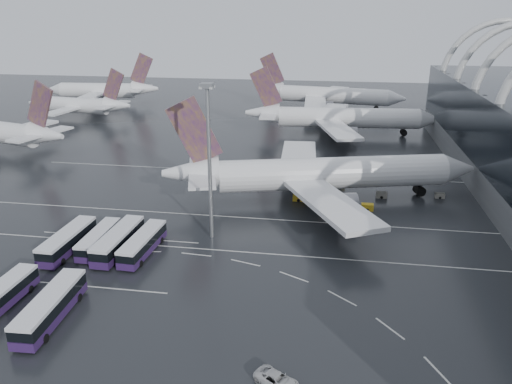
# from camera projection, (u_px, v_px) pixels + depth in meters

# --- Properties ---
(ground) EXTENTS (420.00, 420.00, 0.00)m
(ground) POSITION_uv_depth(u_px,v_px,m) (257.00, 247.00, 81.88)
(ground) COLOR black
(ground) RESTS_ON ground
(lane_marking_near) EXTENTS (120.00, 0.25, 0.01)m
(lane_marking_near) POSITION_uv_depth(u_px,v_px,m) (255.00, 253.00, 80.03)
(lane_marking_near) COLOR beige
(lane_marking_near) RESTS_ON ground
(lane_marking_mid) EXTENTS (120.00, 0.25, 0.01)m
(lane_marking_mid) POSITION_uv_depth(u_px,v_px,m) (267.00, 219.00, 93.01)
(lane_marking_mid) COLOR beige
(lane_marking_mid) RESTS_ON ground
(lane_marking_far) EXTENTS (120.00, 0.25, 0.01)m
(lane_marking_far) POSITION_uv_depth(u_px,v_px,m) (284.00, 174.00, 118.99)
(lane_marking_far) COLOR beige
(lane_marking_far) RESTS_ON ground
(bus_bay_line_south) EXTENTS (28.00, 0.25, 0.01)m
(bus_bay_line_south) POSITION_uv_depth(u_px,v_px,m) (73.00, 285.00, 70.65)
(bus_bay_line_south) COLOR beige
(bus_bay_line_south) RESTS_ON ground
(bus_bay_line_north) EXTENTS (28.00, 0.25, 0.01)m
(bus_bay_line_north) POSITION_uv_depth(u_px,v_px,m) (119.00, 237.00, 85.49)
(bus_bay_line_north) COLOR beige
(bus_bay_line_north) RESTS_ON ground
(airliner_main) EXTENTS (63.38, 54.82, 21.76)m
(airliner_main) POSITION_uv_depth(u_px,v_px,m) (317.00, 175.00, 100.69)
(airliner_main) COLOR white
(airliner_main) RESTS_ON ground
(airliner_gate_b) EXTENTS (60.07, 53.92, 20.86)m
(airliner_gate_b) POSITION_uv_depth(u_px,v_px,m) (338.00, 118.00, 154.63)
(airliner_gate_b) COLOR white
(airliner_gate_b) RESTS_ON ground
(airliner_gate_c) EXTENTS (59.15, 53.92, 21.09)m
(airliner_gate_c) POSITION_uv_depth(u_px,v_px,m) (325.00, 95.00, 195.84)
(airliner_gate_c) COLOR white
(airliner_gate_c) RESTS_ON ground
(jet_remote_west) EXTENTS (46.18, 37.47, 20.28)m
(jet_remote_west) POSITION_uv_depth(u_px,v_px,m) (1.00, 133.00, 136.34)
(jet_remote_west) COLOR white
(jet_remote_west) RESTS_ON ground
(jet_remote_mid) EXTENTS (42.05, 33.95, 18.29)m
(jet_remote_mid) POSITION_uv_depth(u_px,v_px,m) (80.00, 106.00, 178.06)
(jet_remote_mid) COLOR white
(jet_remote_mid) RESTS_ON ground
(jet_remote_far) EXTENTS (47.69, 38.43, 20.77)m
(jet_remote_far) POSITION_uv_depth(u_px,v_px,m) (104.00, 91.00, 207.15)
(jet_remote_far) COLOR white
(jet_remote_far) RESTS_ON ground
(bus_row_near_a) EXTENTS (3.46, 13.77, 3.38)m
(bus_row_near_a) POSITION_uv_depth(u_px,v_px,m) (68.00, 241.00, 79.98)
(bus_row_near_a) COLOR #311644
(bus_row_near_a) RESTS_ON ground
(bus_row_near_b) EXTENTS (3.11, 12.13, 2.97)m
(bus_row_near_b) POSITION_uv_depth(u_px,v_px,m) (99.00, 239.00, 81.07)
(bus_row_near_b) COLOR #311644
(bus_row_near_b) RESTS_ON ground
(bus_row_near_c) EXTENTS (3.58, 14.02, 3.44)m
(bus_row_near_c) POSITION_uv_depth(u_px,v_px,m) (118.00, 241.00, 79.95)
(bus_row_near_c) COLOR #311644
(bus_row_near_c) RESTS_ON ground
(bus_row_near_d) EXTENTS (3.57, 13.15, 3.21)m
(bus_row_near_d) POSITION_uv_depth(u_px,v_px,m) (143.00, 243.00, 79.24)
(bus_row_near_d) COLOR #311644
(bus_row_near_d) RESTS_ON ground
(bus_row_far_a) EXTENTS (3.15, 12.56, 3.08)m
(bus_row_far_a) POSITION_uv_depth(u_px,v_px,m) (1.00, 296.00, 64.84)
(bus_row_far_a) COLOR #311644
(bus_row_far_a) RESTS_ON ground
(bus_row_far_c) EXTENTS (3.85, 14.09, 3.44)m
(bus_row_far_c) POSITION_uv_depth(u_px,v_px,m) (51.00, 307.00, 62.10)
(bus_row_far_c) COLOR #311644
(bus_row_far_c) RESTS_ON ground
(van_curve_a) EXTENTS (5.54, 4.60, 1.41)m
(van_curve_a) POSITION_uv_depth(u_px,v_px,m) (277.00, 380.00, 51.43)
(van_curve_a) COLOR silver
(van_curve_a) RESTS_ON ground
(floodlight_mast) EXTENTS (2.00, 2.00, 26.10)m
(floodlight_mast) POSITION_uv_depth(u_px,v_px,m) (209.00, 144.00, 80.10)
(floodlight_mast) COLOR gray
(floodlight_mast) RESTS_ON ground
(gse_cart_belly_a) EXTENTS (2.32, 1.37, 1.26)m
(gse_cart_belly_a) POSITION_uv_depth(u_px,v_px,m) (367.00, 207.00, 97.03)
(gse_cart_belly_a) COLOR gold
(gse_cart_belly_a) RESTS_ON ground
(gse_cart_belly_b) EXTENTS (2.22, 1.31, 1.21)m
(gse_cart_belly_b) POSITION_uv_depth(u_px,v_px,m) (382.00, 195.00, 103.54)
(gse_cart_belly_b) COLOR slate
(gse_cart_belly_b) RESTS_ON ground
(gse_cart_belly_c) EXTENTS (2.42, 1.43, 1.32)m
(gse_cart_belly_c) POSITION_uv_depth(u_px,v_px,m) (299.00, 197.00, 101.90)
(gse_cart_belly_c) COLOR gold
(gse_cart_belly_c) RESTS_ON ground
(gse_cart_belly_d) EXTENTS (1.91, 1.13, 1.04)m
(gse_cart_belly_d) POSITION_uv_depth(u_px,v_px,m) (440.00, 196.00, 103.37)
(gse_cart_belly_d) COLOR slate
(gse_cart_belly_d) RESTS_ON ground
(gse_cart_belly_e) EXTENTS (2.01, 1.18, 1.09)m
(gse_cart_belly_e) POSITION_uv_depth(u_px,v_px,m) (341.00, 184.00, 110.09)
(gse_cart_belly_e) COLOR gold
(gse_cart_belly_e) RESTS_ON ground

